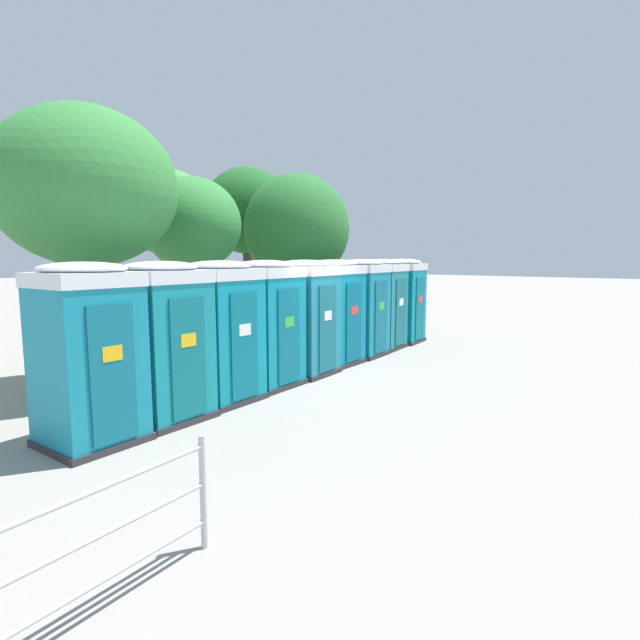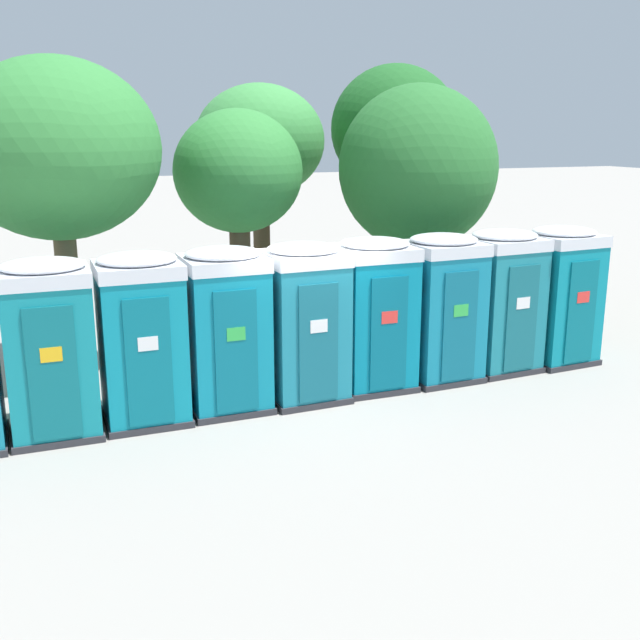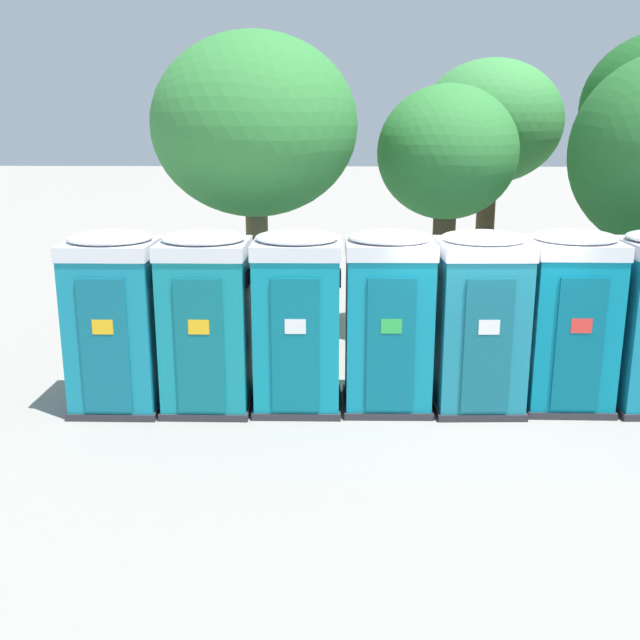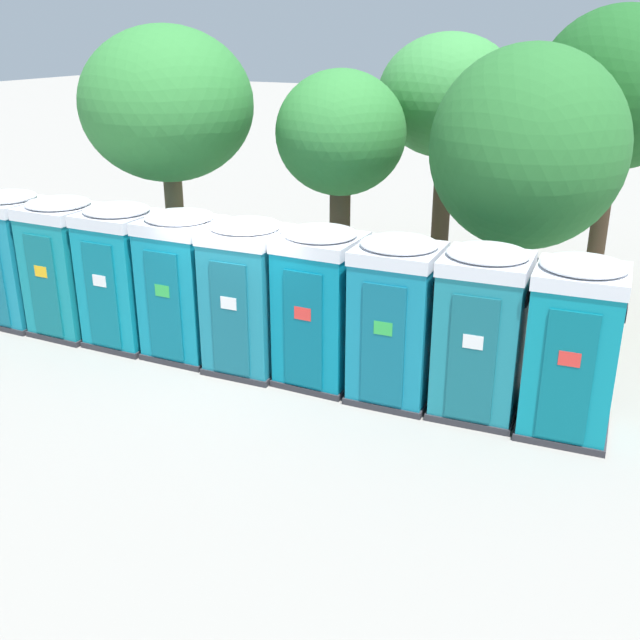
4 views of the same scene
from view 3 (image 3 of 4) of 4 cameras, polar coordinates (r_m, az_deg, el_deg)
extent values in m
plane|color=gray|center=(11.30, 11.43, -6.03)|extent=(120.00, 120.00, 0.00)
cube|color=#2D2D33|center=(11.23, -14.84, -6.11)|extent=(1.24, 1.20, 0.10)
cube|color=teal|center=(10.89, -15.22, -0.70)|extent=(1.18, 1.14, 2.10)
cube|color=#0F6478|center=(10.37, -16.10, -1.97)|extent=(0.65, 0.03, 1.85)
cube|color=yellow|center=(10.28, -16.24, -0.52)|extent=(0.28, 0.01, 0.20)
cube|color=black|center=(10.56, -12.38, 3.11)|extent=(0.02, 0.36, 0.20)
cube|color=silver|center=(10.65, -15.64, 5.28)|extent=(1.21, 1.18, 0.20)
ellipsoid|color=silver|center=(10.63, -15.70, 6.07)|extent=(1.15, 1.12, 0.18)
cube|color=#2D2D33|center=(10.97, -8.37, -6.26)|extent=(1.23, 1.20, 0.10)
cube|color=teal|center=(10.63, -8.59, -0.72)|extent=(1.17, 1.14, 2.10)
cube|color=#0D6770|center=(10.09, -9.15, -2.02)|extent=(0.64, 0.03, 1.85)
cube|color=yellow|center=(10.00, -9.23, -0.54)|extent=(0.28, 0.01, 0.20)
cube|color=black|center=(10.36, -5.50, 3.17)|extent=(0.02, 0.36, 0.20)
cube|color=silver|center=(10.38, -8.84, 5.41)|extent=(1.20, 1.18, 0.20)
ellipsoid|color=silver|center=(10.36, -8.87, 6.23)|extent=(1.15, 1.12, 0.18)
cube|color=#2D2D33|center=(10.88, -1.67, -6.28)|extent=(1.23, 1.20, 0.10)
cube|color=#0C869D|center=(10.54, -1.72, -0.69)|extent=(1.17, 1.15, 2.10)
cube|color=#0A687A|center=(10.00, -1.88, -2.00)|extent=(0.64, 0.03, 1.85)
cube|color=white|center=(9.90, -1.90, -0.51)|extent=(0.28, 0.01, 0.20)
cube|color=black|center=(10.35, 1.54, 3.22)|extent=(0.03, 0.36, 0.20)
cube|color=silver|center=(10.29, -1.77, 5.50)|extent=(1.21, 1.18, 0.20)
ellipsoid|color=silver|center=(10.26, -1.78, 6.32)|extent=(1.15, 1.12, 0.18)
cube|color=#2D2D33|center=(10.93, 5.04, -6.22)|extent=(1.25, 1.21, 0.10)
cube|color=#0D819D|center=(10.59, 5.18, -0.66)|extent=(1.19, 1.16, 2.10)
cube|color=#0A657A|center=(10.05, 5.42, -1.97)|extent=(0.64, 0.04, 1.85)
cube|color=green|center=(9.96, 5.47, -0.48)|extent=(0.28, 0.01, 0.20)
cube|color=black|center=(10.48, 8.53, 3.21)|extent=(0.03, 0.36, 0.20)
cube|color=silver|center=(10.34, 5.33, 5.49)|extent=(1.22, 1.19, 0.20)
ellipsoid|color=silver|center=(10.32, 5.35, 6.31)|extent=(1.16, 1.13, 0.18)
cube|color=#2D2D33|center=(11.07, 11.68, -6.22)|extent=(1.27, 1.24, 0.10)
cube|color=teal|center=(10.73, 11.98, -0.72)|extent=(1.21, 1.18, 2.10)
cube|color=#136173|center=(10.20, 12.66, -2.02)|extent=(0.64, 0.05, 1.85)
cube|color=white|center=(10.11, 12.77, -0.55)|extent=(0.28, 0.02, 0.20)
cube|color=black|center=(10.71, 15.31, 3.09)|extent=(0.04, 0.36, 0.20)
cube|color=silver|center=(10.49, 12.32, 5.34)|extent=(1.25, 1.22, 0.20)
ellipsoid|color=silver|center=(10.46, 12.36, 6.15)|extent=(1.19, 1.16, 0.18)
cube|color=#2D2D33|center=(11.46, 17.88, -5.91)|extent=(1.22, 1.20, 0.10)
cube|color=#077B99|center=(11.13, 18.32, -0.60)|extent=(1.17, 1.15, 2.10)
cube|color=#076078|center=(10.61, 19.16, -1.84)|extent=(0.64, 0.03, 1.85)
cube|color=red|center=(10.52, 19.31, -0.42)|extent=(0.28, 0.01, 0.20)
cube|color=black|center=(11.15, 21.55, 3.03)|extent=(0.03, 0.36, 0.20)
cube|color=silver|center=(10.90, 18.81, 5.24)|extent=(1.20, 1.18, 0.20)
ellipsoid|color=silver|center=(10.87, 18.88, 6.02)|extent=(1.14, 1.12, 0.18)
cylinder|color=#4C3826|center=(16.99, 12.43, 6.59)|extent=(0.40, 0.40, 3.26)
ellipsoid|color=#3D8C42|center=(16.83, 12.88, 14.52)|extent=(3.01, 3.01, 2.59)
cylinder|color=#4C3826|center=(14.18, 9.32, 4.18)|extent=(0.42, 0.42, 2.78)
ellipsoid|color=#337F38|center=(13.95, 9.68, 12.48)|extent=(2.53, 2.53, 2.39)
cylinder|color=brown|center=(13.16, -4.77, 4.16)|extent=(0.38, 0.38, 3.09)
ellipsoid|color=#337F38|center=(12.93, -5.00, 14.56)|extent=(3.44, 3.44, 3.02)
camera|label=1|loc=(7.72, -59.50, -2.78)|focal=28.00mm
camera|label=2|loc=(2.08, -107.97, 3.28)|focal=42.00mm
camera|label=4|loc=(8.21, 91.20, 9.78)|focal=42.00mm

